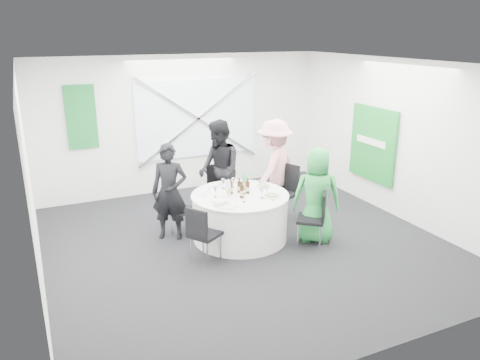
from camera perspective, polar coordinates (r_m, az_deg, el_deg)
name	(u,v)px	position (r m, az deg, el deg)	size (l,w,h in m)	color
floor	(245,243)	(7.56, 0.64, -7.66)	(6.00, 6.00, 0.00)	black
ceiling	(246,63)	(6.84, 0.72, 14.02)	(6.00, 6.00, 0.00)	white
wall_back	(183,124)	(9.80, -6.93, 6.81)	(6.00, 6.00, 0.00)	white
wall_front	(380,233)	(4.70, 16.69, -6.25)	(6.00, 6.00, 0.00)	white
wall_left	(30,185)	(6.44, -24.22, -0.54)	(6.00, 6.00, 0.00)	white
wall_right	(399,140)	(8.75, 18.77, 4.66)	(6.00, 6.00, 0.00)	white
window_panel	(198,118)	(9.84, -5.20, 7.50)	(2.60, 0.03, 1.60)	silver
window_brace_a	(198,119)	(9.80, -5.12, 7.46)	(0.05, 0.05, 3.16)	silver
window_brace_b	(198,119)	(9.80, -5.12, 7.46)	(0.05, 0.05, 3.16)	silver
green_banner	(81,117)	(9.29, -18.79, 7.27)	(0.55, 0.04, 1.20)	#166E2C
green_sign	(372,144)	(9.19, 15.84, 4.24)	(0.05, 1.20, 1.40)	#18882A
banquet_table	(240,216)	(7.57, 0.00, -4.46)	(1.56, 1.56, 0.76)	silver
chair_back	(219,186)	(8.57, -2.56, -0.69)	(0.45, 0.46, 0.91)	black
chair_back_left	(179,206)	(7.77, -7.47, -3.10)	(0.54, 0.54, 0.85)	black
chair_back_right	(284,188)	(8.32, 5.44, -0.93)	(0.60, 0.59, 1.00)	black
chair_front_right	(316,214)	(7.35, 9.29, -4.16)	(0.58, 0.58, 0.91)	black
chair_front_left	(201,231)	(6.75, -4.72, -6.21)	(0.55, 0.55, 0.87)	black
person_man_back_left	(170,192)	(7.56, -8.59, -1.44)	(0.57, 0.38, 1.57)	black
person_man_back	(219,170)	(8.31, -2.56, 1.26)	(0.86, 0.47, 1.77)	black
person_woman_pink	(274,168)	(8.42, 4.20, 1.43)	(1.14, 0.53, 1.77)	pink
person_woman_green	(317,195)	(7.46, 9.33, -1.87)	(0.75, 0.49, 1.54)	green
plate_back	(225,185)	(7.85, -1.82, -0.63)	(0.29, 0.29, 0.01)	silver
plate_back_left	(204,193)	(7.50, -4.46, -1.60)	(0.25, 0.25, 0.01)	silver
plate_back_right	(263,185)	(7.82, 2.85, -0.67)	(0.26, 0.26, 0.04)	silver
plate_front_right	(271,196)	(7.35, 3.86, -1.93)	(0.29, 0.29, 0.04)	silver
plate_front_left	(227,207)	(6.91, -1.60, -3.26)	(0.26, 0.26, 0.01)	silver
napkin	(221,202)	(6.99, -2.38, -2.72)	(0.19, 0.13, 0.05)	silver
beer_bottle_a	(231,188)	(7.43, -1.11, -1.01)	(0.06, 0.06, 0.25)	#341E09
beer_bottle_b	(239,187)	(7.50, -0.10, -0.86)	(0.06, 0.06, 0.24)	#341E09
beer_bottle_c	(248,188)	(7.45, 0.95, -0.94)	(0.06, 0.06, 0.25)	#341E09
beer_bottle_d	(242,192)	(7.25, 0.22, -1.44)	(0.06, 0.06, 0.27)	#341E09
green_water_bottle	(245,183)	(7.57, 0.58, -0.37)	(0.08, 0.08, 0.32)	#43AE56
clear_water_bottle	(228,190)	(7.32, -1.42, -1.20)	(0.08, 0.08, 0.28)	silver
wine_glass_a	(261,183)	(7.61, 2.58, -0.33)	(0.07, 0.07, 0.17)	white
wine_glass_b	(262,190)	(7.24, 2.67, -1.29)	(0.07, 0.07, 0.17)	white
wine_glass_c	(215,190)	(7.28, -3.04, -1.17)	(0.07, 0.07, 0.17)	white
wine_glass_d	(223,182)	(7.66, -2.06, -0.19)	(0.07, 0.07, 0.17)	white
wine_glass_e	(267,188)	(7.35, 3.26, -1.00)	(0.07, 0.07, 0.17)	white
wine_glass_f	(233,181)	(7.71, -0.84, -0.07)	(0.07, 0.07, 0.17)	white
wine_glass_g	(244,194)	(7.07, 0.49, -1.75)	(0.07, 0.07, 0.17)	white
fork_a	(273,200)	(7.21, 4.08, -2.43)	(0.01, 0.15, 0.01)	silver
knife_a	(276,194)	(7.46, 4.42, -1.72)	(0.01, 0.15, 0.01)	silver
fork_b	(212,203)	(7.08, -3.42, -2.80)	(0.01, 0.15, 0.01)	silver
knife_b	(238,207)	(6.90, -0.28, -3.34)	(0.01, 0.15, 0.01)	silver
fork_c	(235,183)	(7.98, -0.57, -0.36)	(0.01, 0.15, 0.01)	silver
knife_c	(215,186)	(7.82, -3.07, -0.76)	(0.01, 0.15, 0.01)	silver
fork_d	(209,189)	(7.70, -3.82, -1.08)	(0.01, 0.15, 0.01)	silver
knife_d	(204,196)	(7.36, -4.41, -2.01)	(0.01, 0.15, 0.01)	silver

